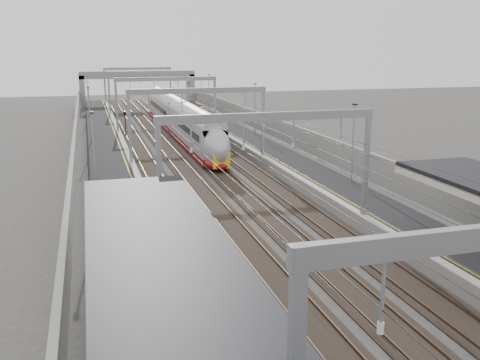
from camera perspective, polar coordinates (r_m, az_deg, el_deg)
platform_left at (r=52.64m, az=-13.60°, el=1.84°), size 4.00×120.00×1.00m
platform_right at (r=55.56m, az=3.11°, el=2.83°), size 4.00×120.00×1.00m
tracks at (r=53.61m, az=-5.01°, el=1.90°), size 11.40×140.00×0.20m
overhead_line at (r=59.18m, az=-6.38°, el=8.96°), size 13.00×140.00×6.60m
canopy_left at (r=11.40m, az=-4.43°, el=-17.95°), size 4.40×30.00×4.24m
overbridge at (r=107.14m, az=-10.84°, el=10.51°), size 22.00×2.20×6.90m
wall_left at (r=52.41m, az=-17.16°, el=2.79°), size 0.30×120.00×3.20m
wall_right at (r=56.47m, az=6.21°, el=4.09°), size 0.30×120.00×3.20m
train at (r=68.48m, az=-6.30°, el=6.09°), size 2.49×45.36×3.94m
signal_green at (r=71.38m, az=-12.17°, el=6.55°), size 0.32×0.32×3.48m
signal_red_near at (r=77.38m, az=-6.19°, el=7.32°), size 0.32×0.32×3.48m
signal_red_far at (r=74.91m, az=-4.12°, el=7.16°), size 0.32×0.32×3.48m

